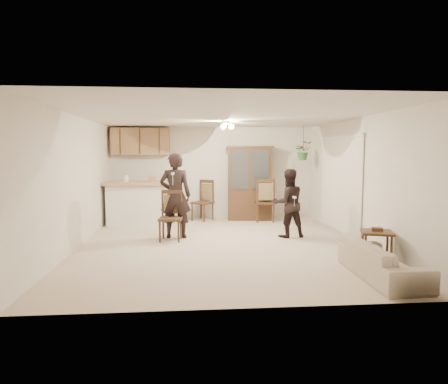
{
  "coord_description": "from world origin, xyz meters",
  "views": [
    {
      "loc": [
        -0.61,
        -7.69,
        1.8
      ],
      "look_at": [
        0.08,
        0.4,
        1.0
      ],
      "focal_mm": 32.0,
      "sensor_mm": 36.0,
      "label": 1
    }
  ],
  "objects": [
    {
      "name": "vertical_blinds",
      "position": [
        2.71,
        0.9,
        1.1
      ],
      "size": [
        0.06,
        2.3,
        2.1
      ],
      "primitive_type": null,
      "color": "silver",
      "rests_on": "wall_right"
    },
    {
      "name": "controller_adult",
      "position": [
        -0.95,
        0.31,
        1.39
      ],
      "size": [
        0.06,
        0.16,
        0.05
      ],
      "primitive_type": "cube",
      "rotation": [
        0.0,
        0.0,
        3.07
      ],
      "color": "white",
      "rests_on": "adult"
    },
    {
      "name": "floor",
      "position": [
        0.0,
        0.0,
        0.0
      ],
      "size": [
        6.5,
        6.5,
        0.0
      ],
      "primitive_type": "plane",
      "color": "beige",
      "rests_on": "ground"
    },
    {
      "name": "chair_hutch_right",
      "position": [
        1.34,
        2.6,
        0.32
      ],
      "size": [
        0.53,
        0.53,
        1.14
      ],
      "rotation": [
        0.0,
        0.0,
        3.09
      ],
      "color": "#312111",
      "rests_on": "floor"
    },
    {
      "name": "breakfast_bar",
      "position": [
        -1.85,
        2.35,
        0.5
      ],
      "size": [
        1.6,
        0.55,
        1.0
      ],
      "primitive_type": "cube",
      "color": "white",
      "rests_on": "floor"
    },
    {
      "name": "controller_child",
      "position": [
        1.52,
        0.27,
        0.9
      ],
      "size": [
        0.06,
        0.13,
        0.04
      ],
      "primitive_type": "cube",
      "rotation": [
        0.0,
        0.0,
        3.27
      ],
      "color": "white",
      "rests_on": "child"
    },
    {
      "name": "ceiling_fixture",
      "position": [
        0.2,
        1.2,
        2.4
      ],
      "size": [
        0.36,
        0.36,
        0.2
      ],
      "primitive_type": null,
      "color": "#FFE7BF",
      "rests_on": "ceiling"
    },
    {
      "name": "wall_left",
      "position": [
        -2.75,
        0.0,
        1.25
      ],
      "size": [
        0.02,
        6.5,
        2.5
      ],
      "primitive_type": "cube",
      "color": "beige",
      "rests_on": "ground"
    },
    {
      "name": "upper_cabinets",
      "position": [
        -1.9,
        3.07,
        2.1
      ],
      "size": [
        1.5,
        0.34,
        0.7
      ],
      "primitive_type": "cube",
      "color": "brown",
      "rests_on": "wall_back"
    },
    {
      "name": "wall_right",
      "position": [
        2.75,
        0.0,
        1.25
      ],
      "size": [
        0.02,
        6.5,
        2.5
      ],
      "primitive_type": "cube",
      "color": "beige",
      "rests_on": "ground"
    },
    {
      "name": "hanging_plant",
      "position": [
        2.3,
        2.4,
        1.85
      ],
      "size": [
        0.43,
        0.37,
        0.48
      ],
      "primitive_type": "imported",
      "color": "#255321",
      "rests_on": "ceiling"
    },
    {
      "name": "adult",
      "position": [
        -0.92,
        0.73,
        0.9
      ],
      "size": [
        0.69,
        0.48,
        1.8
      ],
      "primitive_type": "imported",
      "rotation": [
        0.0,
        0.0,
        3.07
      ],
      "color": "black",
      "rests_on": "floor"
    },
    {
      "name": "child",
      "position": [
        1.47,
        0.6,
        0.68
      ],
      "size": [
        0.72,
        0.59,
        1.35
      ],
      "primitive_type": "imported",
      "rotation": [
        0.0,
        0.0,
        3.27
      ],
      "color": "black",
      "rests_on": "floor"
    },
    {
      "name": "sofa",
      "position": [
        2.14,
        -2.28,
        0.37
      ],
      "size": [
        0.74,
        1.88,
        0.73
      ],
      "primitive_type": "imported",
      "rotation": [
        0.0,
        0.0,
        1.57
      ],
      "color": "beige",
      "rests_on": "floor"
    },
    {
      "name": "chair_hutch_left",
      "position": [
        -0.28,
        2.87,
        0.3
      ],
      "size": [
        0.67,
        0.67,
        1.08
      ],
      "rotation": [
        0.0,
        0.0,
        -0.66
      ],
      "color": "#312111",
      "rests_on": "floor"
    },
    {
      "name": "wall_front",
      "position": [
        0.0,
        -3.25,
        1.25
      ],
      "size": [
        5.5,
        0.02,
        2.5
      ],
      "primitive_type": "cube",
      "color": "beige",
      "rests_on": "ground"
    },
    {
      "name": "ceiling",
      "position": [
        0.0,
        0.0,
        2.5
      ],
      "size": [
        5.5,
        6.5,
        0.02
      ],
      "primitive_type": "cube",
      "color": "silver",
      "rests_on": "wall_back"
    },
    {
      "name": "chair_bar",
      "position": [
        -1.01,
        0.45,
        0.29
      ],
      "size": [
        0.5,
        0.5,
        1.03
      ],
      "rotation": [
        0.0,
        0.0,
        -0.11
      ],
      "color": "#312111",
      "rests_on": "floor"
    },
    {
      "name": "wall_back",
      "position": [
        0.0,
        3.25,
        1.25
      ],
      "size": [
        5.5,
        0.02,
        2.5
      ],
      "primitive_type": "cube",
      "color": "beige",
      "rests_on": "ground"
    },
    {
      "name": "side_table",
      "position": [
        2.41,
        -1.54,
        0.28
      ],
      "size": [
        0.61,
        0.61,
        0.59
      ],
      "rotation": [
        0.0,
        0.0,
        -0.32
      ],
      "color": "#312111",
      "rests_on": "floor"
    },
    {
      "name": "bar_top",
      "position": [
        -1.85,
        2.35,
        1.05
      ],
      "size": [
        1.75,
        0.7,
        0.08
      ],
      "primitive_type": "cube",
      "color": "tan",
      "rests_on": "breakfast_bar"
    },
    {
      "name": "plant_cord",
      "position": [
        2.3,
        2.4,
        2.17
      ],
      "size": [
        0.01,
        0.01,
        0.65
      ],
      "primitive_type": "cylinder",
      "color": "black",
      "rests_on": "ceiling"
    },
    {
      "name": "china_hutch",
      "position": [
        0.99,
        2.91,
        0.98
      ],
      "size": [
        1.3,
        0.62,
        1.98
      ],
      "rotation": [
        0.0,
        0.0,
        -0.11
      ],
      "color": "#312111",
      "rests_on": "floor"
    }
  ]
}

